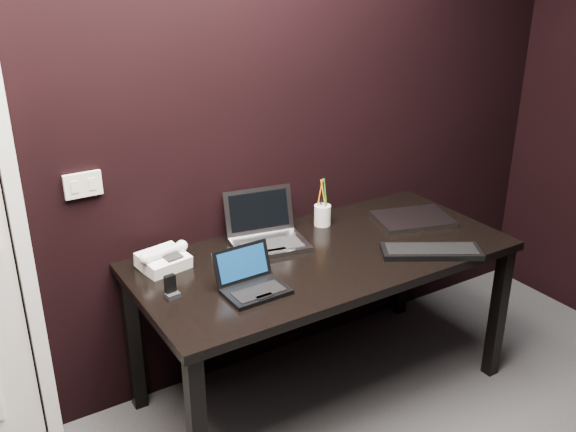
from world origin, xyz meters
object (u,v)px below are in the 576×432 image
netbook (252,283)px  ext_keyboard (431,251)px  desk_phone (164,259)px  desk (324,268)px  mobile_phone (171,289)px  pen_cup (322,214)px  closed_laptop (413,219)px  silver_laptop (267,235)px

netbook → ext_keyboard: 0.84m
desk_phone → desk: bearing=-19.7°
mobile_phone → pen_cup: size_ratio=0.38×
closed_laptop → mobile_phone: size_ratio=4.61×
netbook → ext_keyboard: size_ratio=0.56×
silver_laptop → pen_cup: bearing=7.4°
pen_cup → ext_keyboard: bearing=-66.3°
closed_laptop → mobile_phone: bearing=-177.4°
closed_laptop → mobile_phone: (-1.30, -0.06, 0.02)m
desk → ext_keyboard: ext_keyboard is taller
desk_phone → mobile_phone: desk_phone is taller
closed_laptop → desk_phone: (-1.24, 0.18, 0.03)m
closed_laptop → mobile_phone: mobile_phone is taller
desk → desk_phone: bearing=160.3°
closed_laptop → pen_cup: 0.46m
mobile_phone → desk: bearing=0.3°
ext_keyboard → closed_laptop: ext_keyboard is taller
silver_laptop → closed_laptop: size_ratio=0.90×
silver_laptop → netbook: bearing=-127.8°
desk → desk_phone: size_ratio=7.23×
silver_laptop → mobile_phone: 0.60m
desk → pen_cup: size_ratio=7.13×
silver_laptop → mobile_phone: size_ratio=4.14×
netbook → silver_laptop: silver_laptop is taller
mobile_phone → pen_cup: 0.94m
closed_laptop → pen_cup: pen_cup is taller
desk → silver_laptop: silver_laptop is taller
desk → closed_laptop: size_ratio=4.05×
netbook → closed_laptop: size_ratio=0.60×
desk_phone → ext_keyboard: bearing=-25.2°
silver_laptop → pen_cup: pen_cup is taller
netbook → pen_cup: bearing=32.6°
ext_keyboard → mobile_phone: (-1.13, 0.26, 0.02)m
ext_keyboard → netbook: bearing=170.9°
ext_keyboard → desk_phone: desk_phone is taller
netbook → silver_laptop: bearing=52.2°
desk → silver_laptop: (-0.17, 0.22, 0.12)m
mobile_phone → pen_cup: bearing=16.3°
netbook → pen_cup: (0.61, 0.39, 0.02)m
netbook → closed_laptop: 1.03m
desk_phone → closed_laptop: bearing=-8.3°
desk → silver_laptop: size_ratio=4.51×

